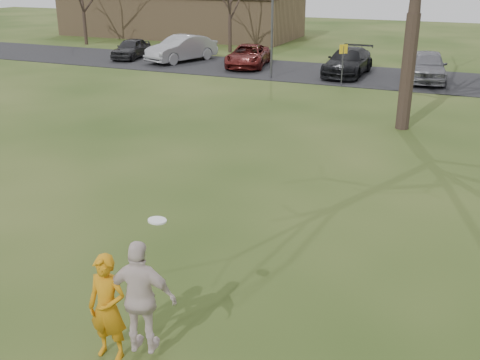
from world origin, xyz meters
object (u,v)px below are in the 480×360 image
at_px(car_0, 131,48).
at_px(car_2, 248,56).
at_px(car_3, 348,62).
at_px(building, 180,13).
at_px(player_defender, 108,308).
at_px(lamp_post, 273,2).
at_px(catching_play, 142,298).
at_px(car_4, 427,66).
at_px(car_1, 182,48).

distance_m(car_0, car_2, 8.27).
xyz_separation_m(car_2, car_3, (6.14, -0.35, 0.08)).
bearing_deg(building, player_defender, -62.88).
xyz_separation_m(car_0, lamp_post, (10.76, -2.76, 3.29)).
relative_size(car_3, lamp_post, 0.80).
height_order(catching_play, lamp_post, lamp_post).
xyz_separation_m(car_0, car_2, (8.27, -0.01, 0.01)).
distance_m(car_0, car_3, 14.41).
height_order(car_3, building, building).
bearing_deg(building, car_3, -36.58).
relative_size(car_0, car_4, 0.81).
xyz_separation_m(car_0, car_4, (18.64, -0.52, 0.15)).
height_order(car_3, car_4, car_4).
xyz_separation_m(player_defender, car_2, (-8.12, 25.58, -0.20)).
bearing_deg(player_defender, car_3, 91.14).
bearing_deg(car_1, car_0, -157.48).
distance_m(car_4, lamp_post, 8.77).
distance_m(car_0, building, 13.21).
distance_m(player_defender, car_3, 25.31).
distance_m(car_3, catching_play, 25.20).
distance_m(car_4, catching_play, 24.98).
xyz_separation_m(car_2, car_4, (10.37, -0.50, 0.15)).
distance_m(car_3, car_4, 4.23).
distance_m(car_2, catching_play, 26.85).
height_order(car_1, lamp_post, lamp_post).
relative_size(catching_play, building, 0.11).
distance_m(player_defender, car_4, 25.18).
relative_size(player_defender, car_2, 0.38).
xyz_separation_m(car_3, car_4, (4.23, -0.16, 0.07)).
height_order(player_defender, catching_play, catching_play).
relative_size(car_3, catching_play, 2.23).
height_order(car_2, car_4, car_4).
distance_m(car_1, car_2, 4.63).
xyz_separation_m(car_3, catching_play, (2.50, -25.08, 0.33)).
bearing_deg(catching_play, player_defender, -162.80).
bearing_deg(car_0, lamp_post, -22.75).
xyz_separation_m(car_4, lamp_post, (-7.88, -2.25, 3.14)).
xyz_separation_m(car_3, building, (-17.65, 13.10, 1.17)).
bearing_deg(car_2, car_1, 166.26).
bearing_deg(car_2, catching_play, -82.35).
bearing_deg(catching_play, car_2, 108.77).
xyz_separation_m(car_1, car_4, (14.99, -0.71, -0.01)).
bearing_deg(car_2, player_defender, -83.51).
relative_size(player_defender, building, 0.09).
xyz_separation_m(catching_play, building, (-20.15, 38.17, 0.84)).
bearing_deg(car_3, car_1, 178.12).
relative_size(car_0, building, 0.18).
distance_m(car_2, car_4, 10.38).
xyz_separation_m(car_0, building, (-3.24, 12.74, 1.25)).
relative_size(car_1, car_3, 0.98).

